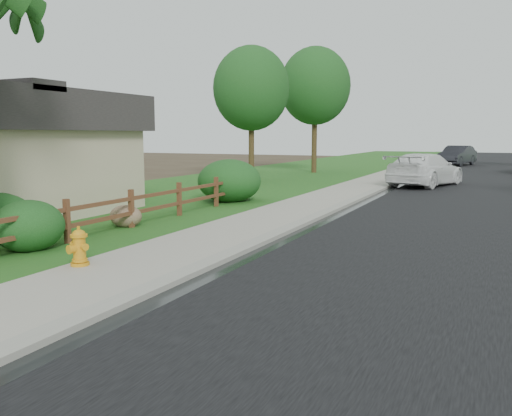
% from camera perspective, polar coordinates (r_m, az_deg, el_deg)
% --- Properties ---
extents(road, '(8.00, 90.00, 0.02)m').
position_cam_1_polar(road, '(39.36, 23.14, 3.39)').
color(road, black).
rests_on(road, ground).
extents(curb, '(0.40, 90.00, 0.12)m').
position_cam_1_polar(curb, '(39.68, 17.07, 3.77)').
color(curb, gray).
rests_on(curb, ground).
extents(wet_gutter, '(0.50, 90.00, 0.00)m').
position_cam_1_polar(wet_gutter, '(39.64, 17.57, 3.69)').
color(wet_gutter, black).
rests_on(wet_gutter, road).
extents(sidewalk, '(2.20, 90.00, 0.10)m').
position_cam_1_polar(sidewalk, '(39.87, 15.21, 3.84)').
color(sidewalk, '#9D9688').
rests_on(sidewalk, ground).
extents(grass_strip, '(1.60, 90.00, 0.06)m').
position_cam_1_polar(grass_strip, '(40.22, 12.53, 3.93)').
color(grass_strip, '#16501C').
rests_on(grass_strip, ground).
extents(lawn_near, '(9.00, 90.00, 0.04)m').
position_cam_1_polar(lawn_near, '(41.62, 5.50, 4.19)').
color(lawn_near, '#16501C').
rests_on(lawn_near, ground).
extents(ranch_fence, '(0.12, 16.92, 1.10)m').
position_cam_1_polar(ranch_fence, '(14.19, -15.93, -0.50)').
color(ranch_fence, '#53321B').
rests_on(ranch_fence, ground).
extents(fire_hydrant, '(0.50, 0.40, 0.76)m').
position_cam_1_polar(fire_hydrant, '(10.84, -18.13, -3.97)').
color(fire_hydrant, gold).
rests_on(fire_hydrant, sidewalk).
extents(white_suv, '(3.62, 6.00, 1.63)m').
position_cam_1_polar(white_suv, '(28.48, 17.37, 3.88)').
color(white_suv, white).
rests_on(white_suv, road).
extents(dark_car_far, '(2.92, 5.24, 1.64)m').
position_cam_1_polar(dark_car_far, '(48.29, 20.39, 5.20)').
color(dark_car_far, black).
rests_on(dark_car_far, road).
extents(boulder, '(1.03, 0.81, 0.64)m').
position_cam_1_polar(boulder, '(15.46, -13.55, -0.87)').
color(boulder, brown).
rests_on(boulder, ground).
extents(shrub_a, '(1.99, 1.99, 1.15)m').
position_cam_1_polar(shrub_a, '(12.94, -22.82, -1.76)').
color(shrub_a, '#184418').
rests_on(shrub_a, ground).
extents(shrub_c, '(1.98, 1.98, 1.14)m').
position_cam_1_polar(shrub_c, '(14.80, -25.35, -0.81)').
color(shrub_c, '#184418').
rests_on(shrub_c, ground).
extents(shrub_d, '(2.51, 2.51, 1.65)m').
position_cam_1_polar(shrub_d, '(20.64, -2.81, 2.87)').
color(shrub_d, '#184418').
rests_on(shrub_d, ground).
extents(tree_near_left, '(4.12, 4.12, 7.30)m').
position_cam_1_polar(tree_near_left, '(29.77, -0.50, 12.45)').
color(tree_near_left, '#332815').
rests_on(tree_near_left, ground).
extents(tree_mid_left, '(4.65, 4.65, 8.32)m').
position_cam_1_polar(tree_mid_left, '(36.79, 6.24, 12.63)').
color(tree_mid_left, '#332815').
rests_on(tree_mid_left, ground).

